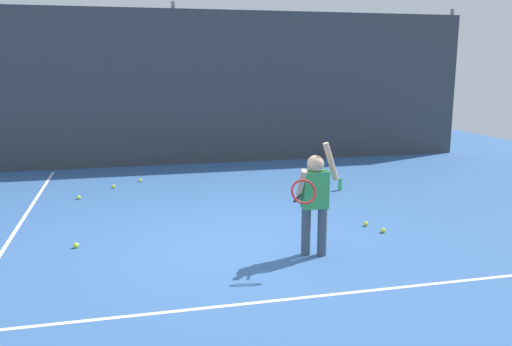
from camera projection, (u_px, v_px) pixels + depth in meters
The scene contains 15 objects.
ground_plane at pixel (224, 247), 6.66m from camera, with size 20.00×20.00×0.00m, color #335B93.
court_line_baseline at pixel (254, 303), 5.10m from camera, with size 9.00×0.05×0.00m, color white.
court_line_sideline at pixel (11, 238), 7.00m from camera, with size 0.05×9.00×0.00m, color white.
back_fence_windscreen at pixel (176, 88), 11.85m from camera, with size 13.88×0.08×3.40m, color #383D42.
fence_post_1 at pixel (175, 85), 11.89m from camera, with size 0.09×0.09×3.55m, color slate.
fence_post_2 at pixel (447, 82), 13.47m from camera, with size 0.09×0.09×3.55m, color slate.
tennis_player at pixel (314, 196), 6.23m from camera, with size 0.71×0.58×1.35m.
water_bottle at pixel (340, 184), 9.64m from camera, with size 0.07×0.07×0.22m, color green.
tennis_ball_0 at pixel (325, 171), 11.22m from camera, with size 0.07×0.07×0.07m, color #CCE033.
tennis_ball_1 at pixel (140, 180), 10.34m from camera, with size 0.07×0.07×0.07m, color #CCE033.
tennis_ball_2 at pixel (383, 230), 7.22m from camera, with size 0.07×0.07×0.07m, color #CCE033.
tennis_ball_3 at pixel (76, 245), 6.63m from camera, with size 0.07×0.07×0.07m, color #CCE033.
tennis_ball_4 at pixel (79, 197), 9.01m from camera, with size 0.07×0.07×0.07m, color #CCE033.
tennis_ball_5 at pixel (366, 224), 7.52m from camera, with size 0.07×0.07×0.07m, color #CCE033.
tennis_ball_6 at pixel (114, 186), 9.82m from camera, with size 0.07×0.07×0.07m, color #CCE033.
Camera 1 is at (-1.11, -6.26, 2.23)m, focal length 37.65 mm.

